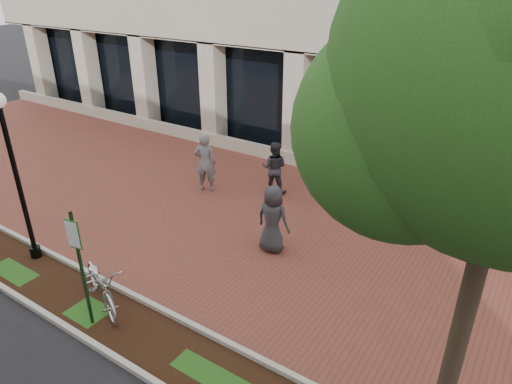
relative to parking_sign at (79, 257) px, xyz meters
The scene contains 11 objects.
ground 5.94m from the parking_sign, 79.03° to the left, with size 120.00×120.00×0.00m, color black.
brick_plaza 5.94m from the parking_sign, 79.03° to the left, with size 40.00×9.00×0.01m, color brown.
planting_strip 2.04m from the parking_sign, 17.18° to the left, with size 40.00×1.50×0.01m, color black.
curb_plaza_side 2.25m from the parking_sign, 45.05° to the left, with size 40.00×0.12×0.12m, color #ACACA2.
curb_street_side 2.01m from the parking_sign, 20.97° to the right, with size 40.00×0.12×0.12m, color #ACACA2.
parking_sign is the anchor object (origin of this frame).
lamppost 3.48m from the parking_sign, 165.55° to the left, with size 0.36×0.36×4.34m.
locked_bicycle 1.32m from the parking_sign, 117.42° to the left, with size 0.73×2.11×1.11m, color #B9BABE.
pedestrian_left 6.84m from the parking_sign, 108.19° to the left, with size 0.73×0.48×2.01m, color slate.
pedestrian_mid 7.64m from the parking_sign, 90.97° to the left, with size 0.87×0.68×1.79m, color #2D2C32.
pedestrian_right 4.92m from the parking_sign, 69.66° to the left, with size 0.92×0.60×1.87m, color #2D2D32.
Camera 1 is at (5.97, -9.90, 6.77)m, focal length 32.00 mm.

